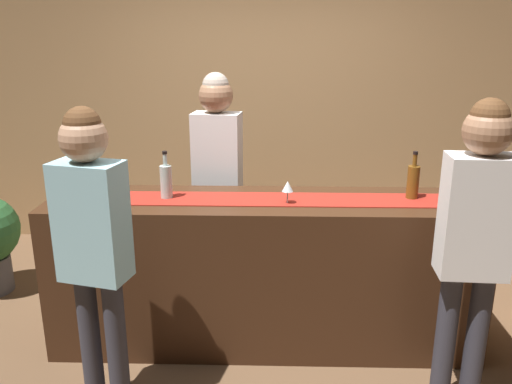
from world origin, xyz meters
name	(u,v)px	position (x,y,z in m)	size (l,w,h in m)	color
ground_plane	(264,339)	(0.00, 0.00, 0.00)	(10.00, 10.00, 0.00)	brown
back_wall	(267,91)	(0.00, 1.90, 1.45)	(6.00, 0.12, 2.90)	tan
bar_counter	(264,272)	(0.00, 0.00, 0.50)	(2.72, 0.60, 0.99)	#3D2314
counter_runner_cloth	(265,199)	(0.00, 0.00, 0.99)	(2.58, 0.28, 0.01)	maroon
wine_bottle_clear	(166,181)	(-0.61, 0.01, 1.11)	(0.07, 0.07, 0.30)	#B2C6C1
wine_bottle_amber	(413,181)	(0.92, 0.05, 1.11)	(0.07, 0.07, 0.30)	brown
wine_glass_near_customer	(93,181)	(-1.08, 0.02, 1.10)	(0.07, 0.07, 0.14)	silver
wine_glass_mid_counter	(288,187)	(0.14, -0.08, 1.10)	(0.07, 0.07, 0.14)	silver
bartender	(217,164)	(-0.35, 0.58, 1.07)	(0.36, 0.25, 1.73)	#26262B
customer_sipping	(475,227)	(1.07, -0.61, 1.05)	(0.35, 0.24, 1.70)	#33333D
customer_browsing	(93,233)	(-0.86, -0.67, 1.02)	(0.38, 0.28, 1.66)	#33333D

